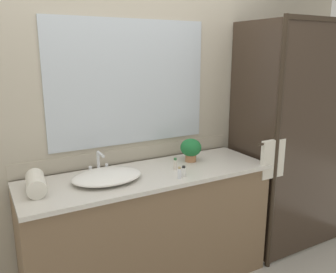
{
  "coord_description": "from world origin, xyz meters",
  "views": [
    {
      "loc": [
        -1.02,
        -2.11,
        1.74
      ],
      "look_at": [
        0.15,
        0.0,
        1.15
      ],
      "focal_mm": 37.18,
      "sensor_mm": 36.0,
      "label": 1
    }
  ],
  "objects_px": {
    "amenity_bottle_body_wash": "(175,164)",
    "potted_plant": "(191,148)",
    "amenity_bottle_conditioner": "(184,171)",
    "faucet": "(99,166)",
    "rolled_towel_near_edge": "(36,183)",
    "amenity_bottle_lotion": "(179,173)",
    "sink_basin": "(107,176)"
  },
  "relations": [
    {
      "from": "faucet",
      "to": "amenity_bottle_lotion",
      "type": "height_order",
      "value": "faucet"
    },
    {
      "from": "potted_plant",
      "to": "amenity_bottle_conditioner",
      "type": "relative_size",
      "value": 2.43
    },
    {
      "from": "amenity_bottle_conditioner",
      "to": "rolled_towel_near_edge",
      "type": "xyz_separation_m",
      "value": [
        -0.94,
        0.2,
        0.02
      ]
    },
    {
      "from": "faucet",
      "to": "rolled_towel_near_edge",
      "type": "distance_m",
      "value": 0.47
    },
    {
      "from": "sink_basin",
      "to": "faucet",
      "type": "bearing_deg",
      "value": 90.0
    },
    {
      "from": "sink_basin",
      "to": "amenity_bottle_lotion",
      "type": "height_order",
      "value": "amenity_bottle_lotion"
    },
    {
      "from": "faucet",
      "to": "amenity_bottle_lotion",
      "type": "xyz_separation_m",
      "value": [
        0.45,
        -0.36,
        -0.02
      ]
    },
    {
      "from": "amenity_bottle_lotion",
      "to": "potted_plant",
      "type": "bearing_deg",
      "value": 46.24
    },
    {
      "from": "amenity_bottle_body_wash",
      "to": "potted_plant",
      "type": "bearing_deg",
      "value": 27.11
    },
    {
      "from": "rolled_towel_near_edge",
      "to": "sink_basin",
      "type": "bearing_deg",
      "value": -3.75
    },
    {
      "from": "amenity_bottle_body_wash",
      "to": "rolled_towel_near_edge",
      "type": "xyz_separation_m",
      "value": [
        -0.96,
        0.04,
        0.02
      ]
    },
    {
      "from": "potted_plant",
      "to": "rolled_towel_near_edge",
      "type": "relative_size",
      "value": 0.7
    },
    {
      "from": "amenity_bottle_body_wash",
      "to": "amenity_bottle_conditioner",
      "type": "bearing_deg",
      "value": -99.15
    },
    {
      "from": "sink_basin",
      "to": "rolled_towel_near_edge",
      "type": "relative_size",
      "value": 1.82
    },
    {
      "from": "faucet",
      "to": "amenity_bottle_conditioner",
      "type": "relative_size",
      "value": 2.27
    },
    {
      "from": "amenity_bottle_conditioner",
      "to": "rolled_towel_near_edge",
      "type": "distance_m",
      "value": 0.96
    },
    {
      "from": "rolled_towel_near_edge",
      "to": "potted_plant",
      "type": "bearing_deg",
      "value": 2.98
    },
    {
      "from": "faucet",
      "to": "sink_basin",
      "type": "bearing_deg",
      "value": -90.0
    },
    {
      "from": "rolled_towel_near_edge",
      "to": "amenity_bottle_lotion",
      "type": "bearing_deg",
      "value": -14.2
    },
    {
      "from": "faucet",
      "to": "rolled_towel_near_edge",
      "type": "relative_size",
      "value": 0.65
    },
    {
      "from": "potted_plant",
      "to": "amenity_bottle_lotion",
      "type": "relative_size",
      "value": 2.2
    },
    {
      "from": "amenity_bottle_body_wash",
      "to": "rolled_towel_near_edge",
      "type": "height_order",
      "value": "rolled_towel_near_edge"
    },
    {
      "from": "potted_plant",
      "to": "amenity_bottle_body_wash",
      "type": "height_order",
      "value": "potted_plant"
    },
    {
      "from": "faucet",
      "to": "rolled_towel_near_edge",
      "type": "bearing_deg",
      "value": -162.66
    },
    {
      "from": "amenity_bottle_lotion",
      "to": "rolled_towel_near_edge",
      "type": "xyz_separation_m",
      "value": [
        -0.89,
        0.23,
        0.02
      ]
    },
    {
      "from": "potted_plant",
      "to": "amenity_bottle_conditioner",
      "type": "distance_m",
      "value": 0.35
    },
    {
      "from": "sink_basin",
      "to": "amenity_bottle_lotion",
      "type": "distance_m",
      "value": 0.49
    },
    {
      "from": "faucet",
      "to": "amenity_bottle_lotion",
      "type": "bearing_deg",
      "value": -39.27
    },
    {
      "from": "rolled_towel_near_edge",
      "to": "amenity_bottle_body_wash",
      "type": "bearing_deg",
      "value": -2.5
    },
    {
      "from": "amenity_bottle_lotion",
      "to": "rolled_towel_near_edge",
      "type": "bearing_deg",
      "value": 165.8
    },
    {
      "from": "potted_plant",
      "to": "rolled_towel_near_edge",
      "type": "distance_m",
      "value": 1.17
    },
    {
      "from": "amenity_bottle_lotion",
      "to": "amenity_bottle_body_wash",
      "type": "xyz_separation_m",
      "value": [
        0.07,
        0.18,
        0.0
      ]
    }
  ]
}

